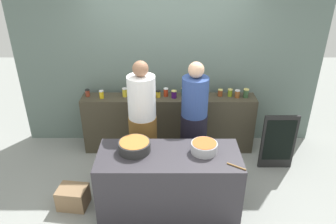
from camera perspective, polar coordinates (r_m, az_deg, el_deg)
name	(u,v)px	position (r m, az deg, el deg)	size (l,w,h in m)	color
ground	(168,192)	(4.56, 0.01, -13.87)	(12.00, 12.00, 0.00)	gray
storefront_wall	(168,54)	(5.11, -0.03, 10.18)	(4.80, 0.12, 3.00)	slate
display_shelf	(168,123)	(5.20, -0.02, -1.98)	(2.70, 0.36, 0.92)	#3E382A
prep_table	(168,182)	(4.07, 0.03, -12.29)	(1.70, 0.70, 0.82)	#343137
preserve_jar_0	(87,93)	(5.15, -14.17, 3.30)	(0.07, 0.07, 0.11)	maroon
preserve_jar_1	(101,94)	(5.03, -11.81, 3.07)	(0.07, 0.07, 0.13)	yellow
preserve_jar_2	(124,92)	(5.03, -7.80, 3.45)	(0.08, 0.08, 0.14)	gold
preserve_jar_3	(132,92)	(5.02, -6.41, 3.45)	(0.07, 0.07, 0.13)	#33542C
preserve_jar_4	(138,94)	(5.00, -5.25, 3.21)	(0.09, 0.09, 0.10)	#541B4E
preserve_jar_5	(148,94)	(4.96, -3.54, 3.13)	(0.07, 0.07, 0.10)	#582343
preserve_jar_6	(157,94)	(4.97, -1.89, 3.22)	(0.07, 0.07, 0.11)	gold
preserve_jar_7	(165,92)	(5.00, -0.52, 3.53)	(0.07, 0.07, 0.13)	#B53319
preserve_jar_8	(173,94)	(4.95, 0.92, 3.18)	(0.08, 0.08, 0.12)	#3D1259
preserve_jar_9	(182,92)	(5.02, 2.57, 3.60)	(0.07, 0.07, 0.13)	#294E23
preserve_jar_10	(200,93)	(5.01, 5.74, 3.33)	(0.07, 0.07, 0.11)	#592245
preserve_jar_11	(219,93)	(5.07, 9.06, 3.41)	(0.07, 0.07, 0.11)	brown
preserve_jar_12	(229,93)	(5.09, 10.76, 3.40)	(0.07, 0.07, 0.12)	olive
preserve_jar_13	(236,94)	(5.07, 12.00, 3.19)	(0.08, 0.08, 0.12)	brown
preserve_jar_14	(245,93)	(5.10, 13.46, 3.28)	(0.08, 0.08, 0.14)	#2F4E2E
cooking_pot_left	(134,146)	(3.87, -6.07, -6.07)	(0.38, 0.38, 0.13)	#2D2D2D
cooking_pot_center	(203,147)	(3.85, 6.27, -6.23)	(0.31, 0.31, 0.13)	#B7B7BC
wooden_spoon	(236,166)	(3.70, 11.86, -9.37)	(0.02, 0.02, 0.22)	#9E703D
cook_with_tongs	(142,128)	(4.44, -4.61, -2.76)	(0.39, 0.39, 1.74)	brown
cook_in_cap	(193,124)	(4.59, 4.45, -2.14)	(0.38, 0.38, 1.67)	black
bread_crate	(72,197)	(4.44, -16.54, -14.22)	(0.36, 0.29, 0.28)	#8C6D4D
chalkboard_sign	(277,142)	(5.01, 18.77, -5.03)	(0.50, 0.05, 0.88)	black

